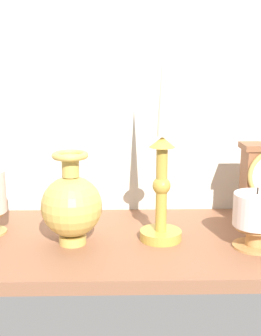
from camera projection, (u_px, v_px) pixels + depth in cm
name	position (u px, v px, depth cm)	size (l,w,h in cm)	color
ground_plane	(166.00, 243.00, 85.53)	(100.00, 36.00, 2.40)	brown
back_wall	(161.00, 68.00, 96.07)	(120.00, 2.00, 65.00)	silver
candlestick_tall_left	(162.00, 175.00, 81.38)	(8.10, 8.10, 39.07)	#B3923A
brass_vase_bulbous	(72.00, 205.00, 80.65)	(11.45, 11.45, 17.61)	tan
pillar_candle_near_clock	(256.00, 216.00, 79.25)	(8.39, 8.39, 11.45)	#BC8349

